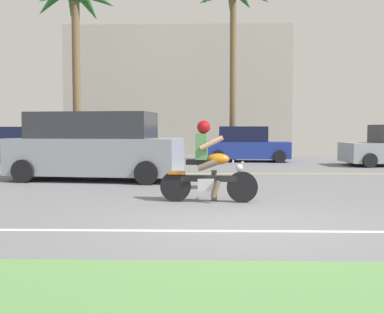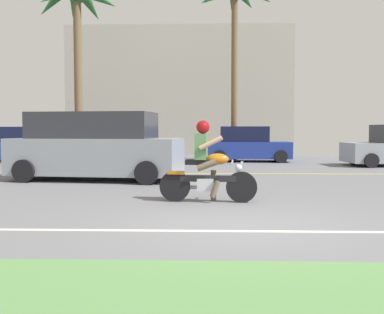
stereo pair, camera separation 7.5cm
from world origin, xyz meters
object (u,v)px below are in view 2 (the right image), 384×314
(motorcyclist, at_px, (207,168))
(parked_car_1, at_px, (119,144))
(suv_nearby, at_px, (95,147))
(parked_car_0, at_px, (15,145))
(palm_tree_1, at_px, (235,0))
(parked_car_2, at_px, (248,145))
(palm_tree_0, at_px, (76,6))

(motorcyclist, xyz_separation_m, parked_car_1, (-3.97, 11.52, 0.08))
(suv_nearby, xyz_separation_m, parked_car_0, (-5.46, 7.39, -0.22))
(suv_nearby, xyz_separation_m, palm_tree_1, (4.56, 8.79, 6.55))
(motorcyclist, height_order, parked_car_1, parked_car_1)
(motorcyclist, distance_m, parked_car_0, 14.33)
(suv_nearby, distance_m, parked_car_1, 7.56)
(palm_tree_1, bearing_deg, parked_car_2, -64.70)
(motorcyclist, distance_m, parked_car_1, 12.18)
(parked_car_2, distance_m, palm_tree_1, 6.88)
(motorcyclist, distance_m, suv_nearby, 5.15)
(parked_car_0, xyz_separation_m, palm_tree_0, (2.27, 2.26, 6.79))
(parked_car_2, relative_size, palm_tree_0, 0.42)
(palm_tree_0, bearing_deg, parked_car_2, -13.51)
(motorcyclist, height_order, palm_tree_0, palm_tree_0)
(suv_nearby, relative_size, palm_tree_0, 0.57)
(parked_car_1, bearing_deg, palm_tree_1, 13.40)
(parked_car_1, distance_m, palm_tree_1, 8.65)
(parked_car_2, relative_size, palm_tree_1, 0.43)
(motorcyclist, xyz_separation_m, parked_car_2, (1.86, 11.64, 0.04))
(parked_car_0, bearing_deg, palm_tree_0, 44.87)
(parked_car_0, distance_m, parked_car_2, 10.57)
(palm_tree_0, bearing_deg, parked_car_0, -135.13)
(motorcyclist, relative_size, palm_tree_1, 0.23)
(motorcyclist, relative_size, parked_car_1, 0.49)
(suv_nearby, height_order, parked_car_2, suv_nearby)
(parked_car_2, height_order, palm_tree_0, palm_tree_0)
(parked_car_2, bearing_deg, suv_nearby, -123.69)
(parked_car_1, xyz_separation_m, palm_tree_0, (-2.47, 2.12, 6.74))
(parked_car_0, distance_m, palm_tree_0, 7.50)
(suv_nearby, bearing_deg, palm_tree_1, 62.55)
(motorcyclist, xyz_separation_m, parked_car_0, (-8.71, 11.38, 0.03))
(palm_tree_0, bearing_deg, palm_tree_1, -6.30)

